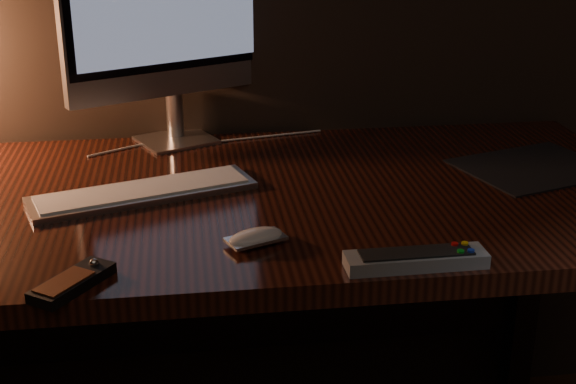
{
  "coord_description": "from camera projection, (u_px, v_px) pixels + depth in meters",
  "views": [
    {
      "loc": [
        -0.09,
        0.47,
        1.3
      ],
      "look_at": [
        0.08,
        1.73,
        0.8
      ],
      "focal_mm": 50.0,
      "sensor_mm": 36.0,
      "label": 1
    }
  ],
  "objects": [
    {
      "name": "cable",
      "position": [
        207.0,
        141.0,
        1.78
      ],
      "size": [
        0.5,
        0.18,
        0.0
      ],
      "primitive_type": "cylinder",
      "rotation": [
        0.0,
        1.57,
        0.34
      ],
      "color": "white",
      "rests_on": "desk"
    },
    {
      "name": "mouse",
      "position": [
        256.0,
        239.0,
        1.28
      ],
      "size": [
        0.1,
        0.08,
        0.02
      ],
      "primitive_type": "ellipsoid",
      "rotation": [
        0.0,
        0.0,
        0.39
      ],
      "color": "white",
      "rests_on": "desk"
    },
    {
      "name": "desk",
      "position": [
        235.0,
        240.0,
        1.6
      ],
      "size": [
        1.6,
        0.75,
        0.75
      ],
      "color": "#37150C",
      "rests_on": "ground"
    },
    {
      "name": "tv_remote",
      "position": [
        416.0,
        259.0,
        1.21
      ],
      "size": [
        0.22,
        0.06,
        0.03
      ],
      "rotation": [
        0.0,
        0.0,
        0.02
      ],
      "color": "gray",
      "rests_on": "desk"
    },
    {
      "name": "keyboard",
      "position": [
        143.0,
        192.0,
        1.48
      ],
      "size": [
        0.43,
        0.24,
        0.02
      ],
      "primitive_type": "cube",
      "rotation": [
        0.0,
        0.0,
        0.31
      ],
      "color": "silver",
      "rests_on": "desk"
    },
    {
      "name": "media_remote",
      "position": [
        73.0,
        282.0,
        1.14
      ],
      "size": [
        0.12,
        0.14,
        0.03
      ],
      "rotation": [
        0.0,
        0.0,
        0.94
      ],
      "color": "black",
      "rests_on": "desk"
    },
    {
      "name": "mousepad",
      "position": [
        534.0,
        167.0,
        1.62
      ],
      "size": [
        0.34,
        0.3,
        0.0
      ],
      "primitive_type": "cube",
      "rotation": [
        0.0,
        0.0,
        0.3
      ],
      "color": "black",
      "rests_on": "desk"
    },
    {
      "name": "monitor",
      "position": [
        169.0,
        8.0,
        1.67
      ],
      "size": [
        0.44,
        0.22,
        0.5
      ],
      "rotation": [
        0.0,
        0.0,
        0.43
      ],
      "color": "silver",
      "rests_on": "desk"
    }
  ]
}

